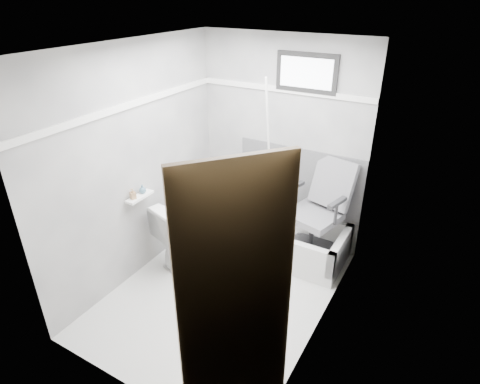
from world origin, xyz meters
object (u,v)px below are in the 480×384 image
Objects in this scene: toilet at (188,232)px; door at (247,346)px; soap_bottle_b at (142,189)px; bathtub at (280,236)px; soap_bottle_a at (133,194)px; office_chair at (314,210)px.

toilet is 0.38× the size of door.
bathtub is at bearing 39.71° from soap_bottle_b.
toilet is 0.80m from soap_bottle_a.
soap_bottle_b is (-1.92, 1.26, -0.04)m from door.
bathtub is 1.66m from soap_bottle_b.
soap_bottle_b is (-1.50, -0.99, 0.31)m from office_chair.
bathtub is 2.47m from door.
office_chair reaches higher than soap_bottle_b.
door is at bearing -70.63° from bathtub.
office_chair is at bearing 36.98° from soap_bottle_a.
door reaches higher than office_chair.
toilet is at bearing 42.95° from soap_bottle_b.
door is 2.22m from soap_bottle_a.
toilet is at bearing 53.84° from soap_bottle_a.
soap_bottle_a is at bearing 149.73° from door.
bathtub is 1.06m from toilet.
soap_bottle_a is (-1.92, 1.12, -0.03)m from door.
door is 2.30m from soap_bottle_b.
bathtub is 1.75m from soap_bottle_a.
door is at bearing 151.86° from toilet.
bathtub is at bearing -125.53° from toilet.
soap_bottle_a is at bearing 69.95° from toilet.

